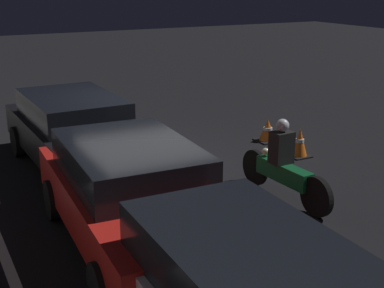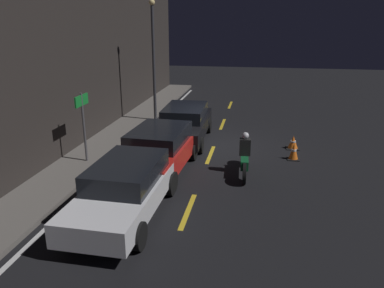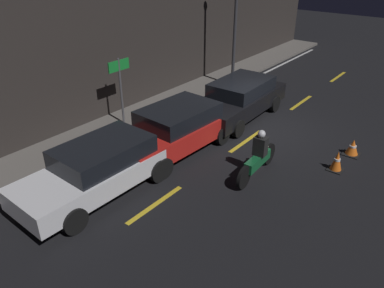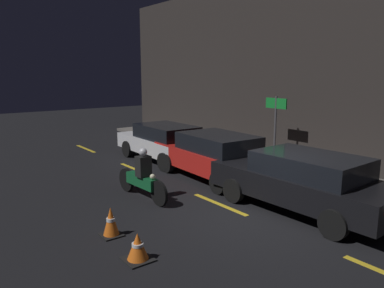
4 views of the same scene
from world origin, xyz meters
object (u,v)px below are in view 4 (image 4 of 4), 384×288
Objects in this scene: traffic_cone_near at (111,222)px; traffic_cone_mid at (138,247)px; sedan_white at (164,142)px; taxi_red at (215,155)px; motorcycle at (142,178)px; shop_sign at (276,116)px; van_black at (303,180)px.

traffic_cone_near is 1.25m from traffic_cone_mid.
traffic_cone_mid is at bearing 144.29° from sedan_white.
taxi_red is 4.98m from traffic_cone_near.
sedan_white is 7.25× the size of traffic_cone_near.
sedan_white is at bearing 137.40° from traffic_cone_near.
shop_sign reaches higher than motorcycle.
van_black reaches higher than traffic_cone_mid.
motorcycle is (3.29, -2.87, -0.18)m from sedan_white.
motorcycle is 5.63m from shop_sign.
taxi_red is 2.01× the size of motorcycle.
motorcycle is at bearing 38.13° from van_black.
shop_sign is (-1.80, 7.20, 1.52)m from traffic_cone_near.
motorcycle is at bearing 139.90° from sedan_white.
shop_sign is (-0.11, 5.49, 1.25)m from motorcycle.
shop_sign reaches higher than traffic_cone_mid.
traffic_cone_near is at bearing -75.93° from shop_sign.
taxi_red reaches higher than traffic_cone_mid.
traffic_cone_near is (-1.52, -4.36, -0.47)m from van_black.
sedan_white is 1.88× the size of shop_sign.
taxi_red reaches higher than traffic_cone_near.
taxi_red is 2.86m from shop_sign.
traffic_cone_near is at bearing 176.85° from traffic_cone_mid.
shop_sign is at bearing -41.97° from van_black.
traffic_cone_mid is (3.23, -4.61, -0.52)m from taxi_red.
motorcycle is 3.45m from traffic_cone_mid.
taxi_red is at bearing 125.02° from traffic_cone_mid.
sedan_white is at bearing -140.53° from shop_sign.
taxi_red reaches higher than van_black.
shop_sign reaches higher than traffic_cone_near.
traffic_cone_mid is (6.23, -4.65, -0.50)m from sedan_white.
sedan_white is at bearing 135.96° from motorcycle.
sedan_white is 1.99× the size of motorcycle.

